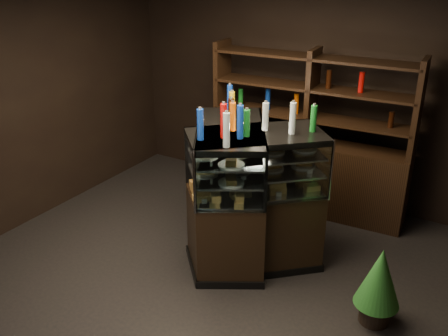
{
  "coord_description": "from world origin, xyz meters",
  "views": [
    {
      "loc": [
        2.24,
        -3.29,
        3.02
      ],
      "look_at": [
        -0.02,
        0.47,
        1.08
      ],
      "focal_mm": 40.0,
      "sensor_mm": 36.0,
      "label": 1
    }
  ],
  "objects": [
    {
      "name": "ground",
      "position": [
        0.0,
        0.0,
        0.0
      ],
      "size": [
        5.0,
        5.0,
        0.0
      ],
      "primitive_type": "plane",
      "color": "black",
      "rests_on": "ground"
    },
    {
      "name": "room_shell",
      "position": [
        0.0,
        0.0,
        1.94
      ],
      "size": [
        5.02,
        5.02,
        3.01
      ],
      "color": "black",
      "rests_on": "ground"
    },
    {
      "name": "display_case",
      "position": [
        0.08,
        0.66,
        0.48
      ],
      "size": [
        1.62,
        1.47,
        1.44
      ],
      "rotation": [
        0.0,
        0.0,
        -0.15
      ],
      "color": "black",
      "rests_on": "ground"
    },
    {
      "name": "food_display",
      "position": [
        0.08,
        0.66,
        1.11
      ],
      "size": [
        1.19,
        1.13,
        0.44
      ],
      "color": "#BB7D43",
      "rests_on": "display_case"
    },
    {
      "name": "bottles_top",
      "position": [
        0.08,
        0.66,
        1.57
      ],
      "size": [
        1.02,
        0.99,
        0.3
      ],
      "color": "#147223",
      "rests_on": "display_case"
    },
    {
      "name": "potted_conifer",
      "position": [
        1.57,
        0.38,
        0.48
      ],
      "size": [
        0.39,
        0.39,
        0.84
      ],
      "rotation": [
        0.0,
        0.0,
        0.33
      ],
      "color": "black",
      "rests_on": "ground"
    },
    {
      "name": "back_shelving",
      "position": [
        0.21,
        2.05,
        0.61
      ],
      "size": [
        2.43,
        0.56,
        2.0
      ],
      "rotation": [
        0.0,
        0.0,
        0.06
      ],
      "color": "black",
      "rests_on": "ground"
    }
  ]
}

